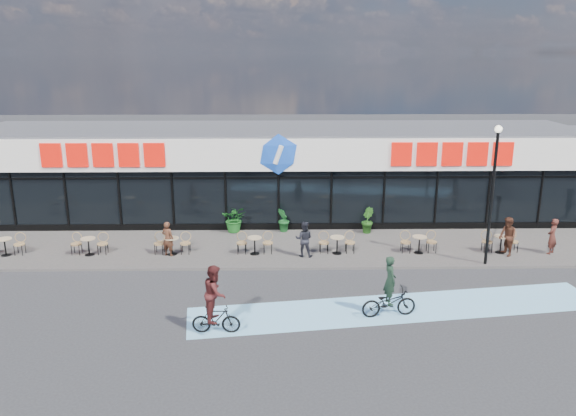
% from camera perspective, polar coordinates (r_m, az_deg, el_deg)
% --- Properties ---
extents(ground, '(120.00, 120.00, 0.00)m').
position_cam_1_polar(ground, '(20.48, -0.94, -8.40)').
color(ground, '#28282B').
rests_on(ground, ground).
extents(sidewalk, '(44.00, 5.00, 0.10)m').
position_cam_1_polar(sidewalk, '(24.64, -0.95, -4.05)').
color(sidewalk, '#4E4945').
rests_on(sidewalk, ground).
extents(bike_lane, '(14.17, 4.13, 0.01)m').
position_cam_1_polar(bike_lane, '(19.52, 11.07, -9.94)').
color(bike_lane, '#75B7DE').
rests_on(bike_lane, ground).
extents(building, '(30.60, 6.57, 4.75)m').
position_cam_1_polar(building, '(29.26, -0.97, 3.75)').
color(building, black).
rests_on(building, ground).
extents(lamp_post, '(0.28, 0.28, 5.56)m').
position_cam_1_polar(lamp_post, '(23.13, 20.10, 2.25)').
color(lamp_post, black).
rests_on(lamp_post, sidewalk).
extents(bistro_set_0, '(1.54, 0.62, 0.90)m').
position_cam_1_polar(bistro_set_0, '(26.33, -26.73, -3.31)').
color(bistro_set_0, tan).
rests_on(bistro_set_0, sidewalk).
extents(bistro_set_1, '(1.54, 0.62, 0.90)m').
position_cam_1_polar(bistro_set_1, '(25.02, -19.54, -3.45)').
color(bistro_set_1, tan).
rests_on(bistro_set_1, sidewalk).
extents(bistro_set_2, '(1.54, 0.62, 0.90)m').
position_cam_1_polar(bistro_set_2, '(24.13, -11.68, -3.54)').
color(bistro_set_2, tan).
rests_on(bistro_set_2, sidewalk).
extents(bistro_set_3, '(1.54, 0.62, 0.90)m').
position_cam_1_polar(bistro_set_3, '(23.73, -3.40, -3.57)').
color(bistro_set_3, tan).
rests_on(bistro_set_3, sidewalk).
extents(bistro_set_4, '(1.54, 0.62, 0.90)m').
position_cam_1_polar(bistro_set_4, '(23.83, 4.99, -3.51)').
color(bistro_set_4, tan).
rests_on(bistro_set_4, sidewalk).
extents(bistro_set_5, '(1.54, 0.62, 0.90)m').
position_cam_1_polar(bistro_set_5, '(24.43, 13.14, -3.39)').
color(bistro_set_5, tan).
rests_on(bistro_set_5, sidewalk).
extents(bistro_set_6, '(1.54, 0.62, 0.90)m').
position_cam_1_polar(bistro_set_6, '(25.50, 20.75, -3.21)').
color(bistro_set_6, tan).
rests_on(bistro_set_6, sidewalk).
extents(potted_plant_left, '(1.17, 1.03, 1.28)m').
position_cam_1_polar(potted_plant_left, '(26.57, -5.44, -1.10)').
color(potted_plant_left, '#19571B').
rests_on(potted_plant_left, sidewalk).
extents(potted_plant_mid, '(0.56, 0.68, 1.18)m').
position_cam_1_polar(potted_plant_mid, '(26.46, -0.43, -1.22)').
color(potted_plant_mid, '#1A5C23').
rests_on(potted_plant_mid, sidewalk).
extents(potted_plant_right, '(0.53, 0.66, 1.19)m').
position_cam_1_polar(potted_plant_right, '(26.63, 8.03, -1.24)').
color(potted_plant_right, '#205017').
rests_on(potted_plant_right, sidewalk).
extents(patron_left, '(0.63, 0.53, 1.47)m').
position_cam_1_polar(patron_left, '(23.86, -12.11, -3.07)').
color(patron_left, '#472719').
rests_on(patron_left, sidewalk).
extents(patron_right, '(0.82, 0.68, 1.51)m').
position_cam_1_polar(patron_right, '(23.26, 1.64, -3.16)').
color(patron_right, black).
rests_on(patron_right, sidewalk).
extents(pedestrian_a, '(0.76, 0.90, 1.64)m').
position_cam_1_polar(pedestrian_a, '(25.06, 21.40, -2.73)').
color(pedestrian_a, '#442418').
rests_on(pedestrian_a, sidewalk).
extents(pedestrian_c, '(0.66, 0.65, 1.53)m').
position_cam_1_polar(pedestrian_c, '(26.04, 25.26, -2.61)').
color(pedestrian_c, '#482019').
rests_on(pedestrian_c, sidewalk).
extents(cyclist_a, '(1.87, 0.88, 2.07)m').
position_cam_1_polar(cyclist_a, '(18.65, 10.23, -8.88)').
color(cyclist_a, black).
rests_on(cyclist_a, ground).
extents(cyclist_c, '(1.50, 0.87, 2.20)m').
position_cam_1_polar(cyclist_c, '(17.33, -7.38, -9.50)').
color(cyclist_c, black).
rests_on(cyclist_c, ground).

